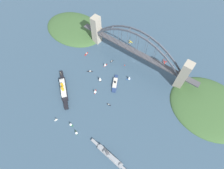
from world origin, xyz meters
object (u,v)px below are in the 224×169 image
Objects in this scene: small_boat_4 at (100,79)px; channel_marker_buoy at (125,65)px; ocean_liner at (63,89)px; small_boat_2 at (70,124)px; seaplane_second_in_formation at (130,42)px; small_boat_8 at (95,91)px; harbor_ferry_steamer at (115,83)px; small_boat_10 at (105,64)px; seaplane_taxiing_near_bridge at (164,62)px; small_boat_3 at (112,61)px; small_boat_6 at (76,132)px; small_boat_9 at (86,54)px; small_boat_7 at (56,119)px; small_boat_1 at (109,105)px; small_boat_5 at (90,71)px; naval_cruiser at (110,156)px; small_boat_0 at (129,78)px; harbor_arch_bridge at (136,50)px.

small_boat_4 is 62.48m from channel_marker_buoy.
ocean_liner is 8.16× the size of small_boat_2.
small_boat_8 is (-18.00, 148.61, 2.46)m from seaplane_second_in_formation.
harbor_ferry_steamer is 4.09× the size of small_boat_10.
seaplane_taxiing_near_bridge reaches higher than channel_marker_buoy.
small_boat_3 is 0.94× the size of small_boat_6.
small_boat_9 is at bearing -28.27° from small_boat_4.
harbor_ferry_steamer is 42.38m from small_boat_8.
small_boat_1 is at bearing -125.99° from small_boat_7.
small_boat_7 is 0.62× the size of small_boat_9.
ocean_liner is 71.42m from small_boat_4.
small_boat_6 reaches higher than seaplane_second_in_formation.
small_boat_3 is at bearing -104.65° from small_boat_10.
small_boat_10 is at bearing -28.89° from harbor_ferry_steamer.
small_boat_6 is 0.87× the size of small_boat_8.
small_boat_5 is (20.13, 47.58, -0.13)m from small_boat_3.
harbor_ferry_steamer is at bearing 165.30° from small_boat_9.
naval_cruiser reaches higher than small_boat_0.
small_boat_8 is at bearing -72.78° from small_boat_6.
seaplane_second_in_formation is 1.15× the size of small_boat_8.
harbor_ferry_steamer is 5.81× the size of small_boat_7.
small_boat_6 is (-33.82, 105.19, -1.39)m from small_boat_4.
small_boat_5 is at bearing -100.54° from ocean_liner.
small_boat_1 is 37.02m from small_boat_8.
naval_cruiser is at bearing 163.12° from ocean_liner.
small_boat_2 is 18.02m from small_boat_6.
small_boat_10 is at bearing -67.64° from small_boat_4.
small_boat_4 is 30.43m from small_boat_5.
small_boat_4 reaches higher than small_boat_3.
small_boat_5 is 48.58m from small_boat_9.
small_boat_10 is (-15.54, -30.00, 3.53)m from small_boat_5.
seaplane_second_in_formation is at bearing -66.84° from channel_marker_buoy.
ocean_liner is 10.59× the size of small_boat_7.
harbor_arch_bridge is at bearing -93.59° from small_boat_2.
seaplane_second_in_formation is 163.22m from small_boat_1.
small_boat_1 is 0.71× the size of small_boat_5.
harbor_arch_bridge is 184.11m from small_boat_2.
small_boat_9 is 1.13× the size of small_boat_10.
small_boat_9 is (166.13, -136.83, -2.11)m from naval_cruiser.
small_boat_4 reaches higher than small_boat_1.
seaplane_taxiing_near_bridge is 1.19× the size of small_boat_6.
small_boat_4 is at bearing -34.94° from small_boat_1.
small_boat_7 is at bearing 67.91° from seaplane_taxiing_near_bridge.
channel_marker_buoy reaches higher than small_boat_1.
small_boat_1 is 0.73× the size of small_boat_9.
harbor_arch_bridge reaches higher than small_boat_2.
naval_cruiser is at bearing 127.79° from small_boat_1.
seaplane_second_in_formation is at bearing -124.22° from small_boat_9.
small_boat_5 is (74.21, 31.78, -3.99)m from small_boat_0.
seaplane_taxiing_near_bridge is 0.96× the size of small_boat_9.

